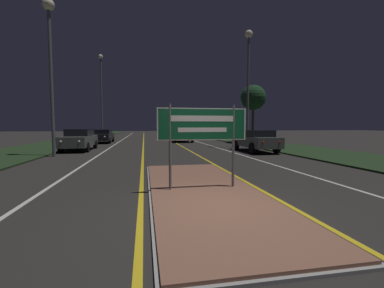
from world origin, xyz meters
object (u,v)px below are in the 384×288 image
Objects in this scene: streetlight_left_far at (101,85)px; car_approaching_0 at (79,139)px; highway_sign at (202,128)px; streetlight_left_near at (50,46)px; car_receding_0 at (255,140)px; car_receding_1 at (182,135)px; car_approaching_1 at (102,136)px; streetlight_right_near at (248,66)px.

streetlight_left_far is 2.27× the size of car_approaching_0.
highway_sign is 12.03m from streetlight_left_near.
streetlight_left_far is 22.44m from car_receding_0.
car_approaching_0 is (-8.54, -8.10, 0.05)m from car_receding_1.
streetlight_left_near is at bearing -94.00° from car_approaching_1.
streetlight_right_near is (6.68, 12.96, 4.75)m from highway_sign.
car_approaching_0 reaches higher than car_receding_1.
streetlight_right_near is at bearing 0.98° from car_approaching_0.
car_receding_1 is (2.49, 20.85, -0.95)m from highway_sign.
car_approaching_1 is (-5.73, 20.79, -0.97)m from highway_sign.
highway_sign is at bearing -76.20° from streetlight_left_far.
streetlight_right_near is at bearing -62.02° from car_receding_1.
car_approaching_0 is (0.64, -14.50, -5.98)m from streetlight_left_far.
highway_sign is at bearing -96.80° from car_receding_1.
car_approaching_1 is at bearing -81.50° from streetlight_left_far.
streetlight_left_near reaches higher than car_receding_0.
highway_sign is at bearing -121.39° from car_receding_0.
streetlight_left_near is 1.86× the size of car_approaching_0.
car_receding_1 is 11.77m from car_approaching_0.
car_approaching_0 reaches higher than car_approaching_1.
streetlight_left_far reaches higher than car_approaching_1.
car_receding_1 is 8.22m from car_approaching_1.
streetlight_right_near is at bearing -46.89° from streetlight_left_far.
streetlight_left_far is at bearing 98.50° from car_approaching_1.
car_receding_1 is (-3.40, 11.19, -0.05)m from car_receding_0.
car_receding_1 is 0.95× the size of car_approaching_0.
car_receding_1 is at bearing 43.50° from car_approaching_0.
highway_sign is 11.35m from car_receding_0.
streetlight_right_near reaches higher than car_approaching_1.
car_approaching_1 reaches higher than car_receding_1.
streetlight_left_near is at bearing -97.66° from car_approaching_0.
streetlight_left_near is at bearing -127.44° from car_receding_1.
car_receding_1 is at bearing 83.20° from highway_sign.
streetlight_left_far reaches higher than car_receding_1.
streetlight_right_near reaches higher than car_receding_0.
highway_sign reaches higher than car_approaching_0.
car_approaching_1 is at bearing 136.22° from car_receding_0.
car_approaching_1 is (0.96, -6.45, -6.05)m from streetlight_left_far.
car_receding_0 is at bearing 2.81° from streetlight_left_near.
streetlight_left_far reaches higher than car_approaching_0.
car_approaching_1 is at bearing 147.74° from streetlight_right_near.
streetlight_left_far is at bearing 125.59° from car_receding_0.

